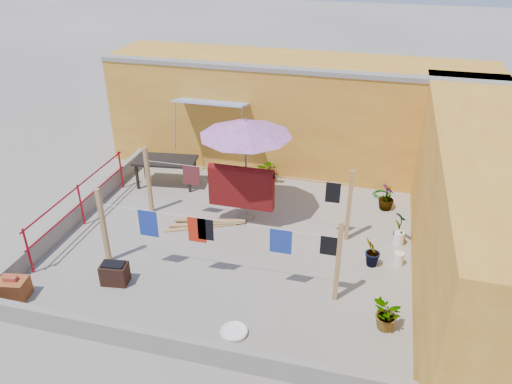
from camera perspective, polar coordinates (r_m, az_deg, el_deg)
ground at (r=11.78m, az=-2.40°, el=-5.73°), size 80.00×80.00×0.00m
wall_back at (r=15.04m, az=4.59°, el=9.00°), size 11.00×3.27×3.21m
wall_right at (r=10.78m, az=24.90°, el=-2.17°), size 2.40×9.00×3.20m
parapet_front at (r=9.07m, az=-9.31°, el=-16.94°), size 8.30×0.16×0.44m
parapet_left at (r=13.29m, az=-19.51°, el=-2.08°), size 0.16×7.30×0.44m
red_railing at (r=12.79m, az=-19.48°, el=-0.74°), size 0.05×4.20×1.10m
clothesline_rig at (r=11.70m, az=-1.92°, el=-0.17°), size 5.09×2.35×1.80m
patio_umbrella at (r=11.67m, az=-1.20°, el=7.21°), size 2.60×2.60×2.65m
outdoor_table at (r=14.15m, az=-10.30°, el=3.41°), size 1.79×1.07×0.80m
brick_stack at (r=11.18m, az=-25.99°, el=-9.86°), size 0.64×0.51×0.50m
lumber_pile at (r=12.39m, az=-5.84°, el=-3.64°), size 1.85×0.93×0.11m
brazier at (r=10.83m, az=-15.85°, el=-8.92°), size 0.58×0.43×0.49m
white_basin at (r=9.45m, az=-2.52°, el=-15.65°), size 0.51×0.51×0.09m
water_jug_a at (r=11.40m, az=15.96°, el=-7.33°), size 0.22×0.22×0.35m
water_jug_b at (r=12.07m, az=16.01°, el=-5.08°), size 0.24×0.24×0.38m
green_hose at (r=14.11m, az=14.17°, el=-0.23°), size 0.50×0.50×0.07m
plant_back_a at (r=14.26m, az=1.43°, el=2.45°), size 0.65×0.57×0.70m
plant_back_b at (r=13.31m, az=14.69°, el=-0.58°), size 0.44×0.44×0.70m
plant_right_a at (r=12.07m, az=16.16°, el=-3.78°), size 0.49×0.50×0.80m
plant_right_b at (r=11.08m, az=13.17°, el=-6.71°), size 0.40×0.46×0.74m
plant_right_c at (r=9.64m, az=14.79°, el=-13.45°), size 0.61×0.68×0.67m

